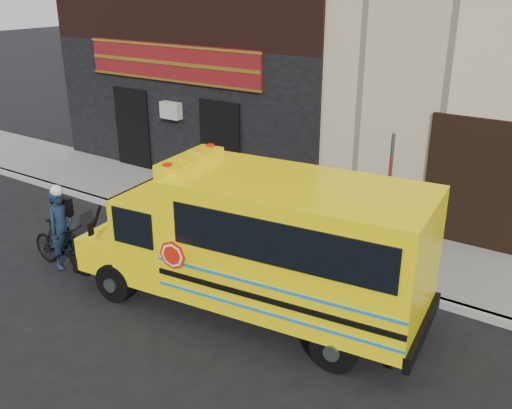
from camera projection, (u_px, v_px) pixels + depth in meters
The scene contains 7 objects.
ground at pixel (185, 298), 11.45m from camera, with size 120.00×120.00×0.00m, color black.
curb at pixel (258, 248), 13.42m from camera, with size 40.00×0.20×0.15m, color #979691.
sidewalk at pixel (291, 226), 14.57m from camera, with size 40.00×3.00×0.15m, color slate.
school_bus at pixel (265, 242), 10.39m from camera, with size 7.09×2.88×2.92m.
sign_pole at pixel (387, 205), 11.34m from camera, with size 0.11×0.28×3.24m.
bicycle at pixel (62, 246), 12.41m from camera, with size 0.53×1.86×1.12m, color black.
cyclist at pixel (62, 231), 12.35m from camera, with size 0.65×0.43×1.78m, color #101C31.
Camera 1 is at (6.77, -7.41, 5.99)m, focal length 40.00 mm.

